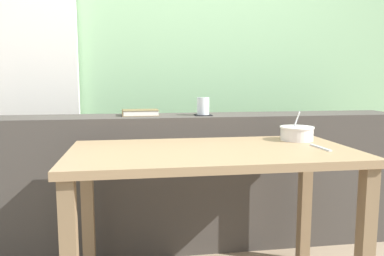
{
  "coord_description": "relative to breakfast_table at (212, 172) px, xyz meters",
  "views": [
    {
      "loc": [
        -0.27,
        -1.72,
        1.05
      ],
      "look_at": [
        0.07,
        0.42,
        0.77
      ],
      "focal_mm": 35.32,
      "sensor_mm": 36.0,
      "label": 1
    }
  ],
  "objects": [
    {
      "name": "curtain_left_panel",
      "position": [
        -1.02,
        1.18,
        0.63
      ],
      "size": [
        0.56,
        0.06,
        2.5
      ],
      "primitive_type": "cube",
      "color": "silver",
      "rests_on": "ground"
    },
    {
      "name": "outdoor_backdrop",
      "position": [
        -0.08,
        1.28,
        0.78
      ],
      "size": [
        4.8,
        0.08,
        2.8
      ],
      "primitive_type": "cube",
      "color": "#8EBC89",
      "rests_on": "ground"
    },
    {
      "name": "dark_console_ledge",
      "position": [
        -0.08,
        0.62,
        -0.21
      ],
      "size": [
        2.8,
        0.32,
        0.83
      ],
      "primitive_type": "cube",
      "color": "#423D38",
      "rests_on": "ground"
    },
    {
      "name": "closed_book",
      "position": [
        -0.31,
        0.64,
        0.22
      ],
      "size": [
        0.22,
        0.15,
        0.03
      ],
      "color": "brown",
      "rests_on": "dark_console_ledge"
    },
    {
      "name": "fork_utensil",
      "position": [
        0.5,
        -0.05,
        0.11
      ],
      "size": [
        0.02,
        0.17,
        0.01
      ],
      "primitive_type": "cube",
      "rotation": [
        0.0,
        0.0,
        0.05
      ],
      "color": "silver",
      "rests_on": "breakfast_table"
    },
    {
      "name": "soup_bowl",
      "position": [
        0.49,
        0.18,
        0.14
      ],
      "size": [
        0.17,
        0.17,
        0.15
      ],
      "color": "silver",
      "rests_on": "breakfast_table"
    },
    {
      "name": "juice_glass",
      "position": [
        0.06,
        0.58,
        0.26
      ],
      "size": [
        0.07,
        0.07,
        0.1
      ],
      "color": "white",
      "rests_on": "coaster_square"
    },
    {
      "name": "breakfast_table",
      "position": [
        0.0,
        0.0,
        0.0
      ],
      "size": [
        1.29,
        0.67,
        0.73
      ],
      "color": "#826849",
      "rests_on": "ground"
    },
    {
      "name": "coaster_square",
      "position": [
        0.06,
        0.58,
        0.21
      ],
      "size": [
        0.1,
        0.1,
        0.0
      ],
      "primitive_type": "cube",
      "color": "black",
      "rests_on": "dark_console_ledge"
    }
  ]
}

